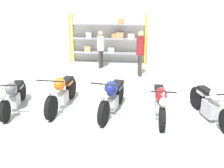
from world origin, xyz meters
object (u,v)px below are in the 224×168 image
at_px(motorcycle_blue, 112,96).
at_px(motorcycle_grey, 13,95).
at_px(motorcycle_white, 212,105).
at_px(person_browsing, 101,47).
at_px(shelving_rack, 109,38).
at_px(person_near_rack, 140,50).
at_px(motorcycle_red, 160,102).
at_px(motorcycle_orange, 62,92).

bearing_deg(motorcycle_blue, motorcycle_grey, -77.32).
relative_size(motorcycle_white, person_browsing, 1.27).
height_order(shelving_rack, motorcycle_white, shelving_rack).
bearing_deg(motorcycle_blue, person_near_rack, 179.52).
bearing_deg(motorcycle_white, person_browsing, -158.91).
xyz_separation_m(shelving_rack, motorcycle_red, (2.05, -5.87, -0.76)).
bearing_deg(shelving_rack, motorcycle_white, -60.46).
distance_m(shelving_rack, motorcycle_white, 6.83).
xyz_separation_m(shelving_rack, motorcycle_grey, (-1.95, -5.89, -0.74)).
xyz_separation_m(shelving_rack, person_near_rack, (1.50, -2.13, -0.13)).
distance_m(person_browsing, person_near_rack, 2.06).
bearing_deg(shelving_rack, person_near_rack, -54.79).
xyz_separation_m(motorcycle_blue, person_near_rack, (0.71, 3.66, 0.57)).
relative_size(shelving_rack, motorcycle_orange, 1.69).
distance_m(motorcycle_grey, motorcycle_white, 5.29).
bearing_deg(person_browsing, shelving_rack, -86.72).
xyz_separation_m(shelving_rack, person_browsing, (-0.25, -1.05, -0.23)).
xyz_separation_m(motorcycle_orange, person_browsing, (0.41, 4.52, 0.48)).
relative_size(motorcycle_grey, motorcycle_white, 0.97).
relative_size(motorcycle_orange, motorcycle_red, 1.09).
height_order(motorcycle_orange, motorcycle_blue, motorcycle_blue).
height_order(shelving_rack, motorcycle_blue, shelving_rack).
bearing_deg(motorcycle_orange, shelving_rack, 177.12).
height_order(shelving_rack, person_browsing, shelving_rack).
xyz_separation_m(motorcycle_blue, motorcycle_white, (2.55, -0.12, -0.07)).
bearing_deg(motorcycle_red, motorcycle_white, 87.93).
height_order(motorcycle_red, person_browsing, person_browsing).
relative_size(motorcycle_grey, motorcycle_red, 1.01).
distance_m(shelving_rack, motorcycle_orange, 5.66).
xyz_separation_m(motorcycle_grey, person_near_rack, (3.45, 3.76, 0.61)).
distance_m(motorcycle_blue, person_near_rack, 3.77).
xyz_separation_m(motorcycle_blue, person_browsing, (-1.04, 4.73, 0.48)).
bearing_deg(motorcycle_orange, person_near_rack, 151.84).
xyz_separation_m(shelving_rack, motorcycle_orange, (-0.66, -5.58, -0.71)).
relative_size(motorcycle_red, motorcycle_white, 0.96).
height_order(motorcycle_red, motorcycle_white, motorcycle_white).
distance_m(shelving_rack, motorcycle_blue, 5.88).
xyz_separation_m(motorcycle_grey, motorcycle_red, (4.00, 0.02, -0.02)).
bearing_deg(motorcycle_blue, shelving_rack, -161.72).
bearing_deg(motorcycle_blue, motorcycle_orange, -87.46).
height_order(motorcycle_grey, motorcycle_red, motorcycle_grey).
height_order(shelving_rack, motorcycle_grey, shelving_rack).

